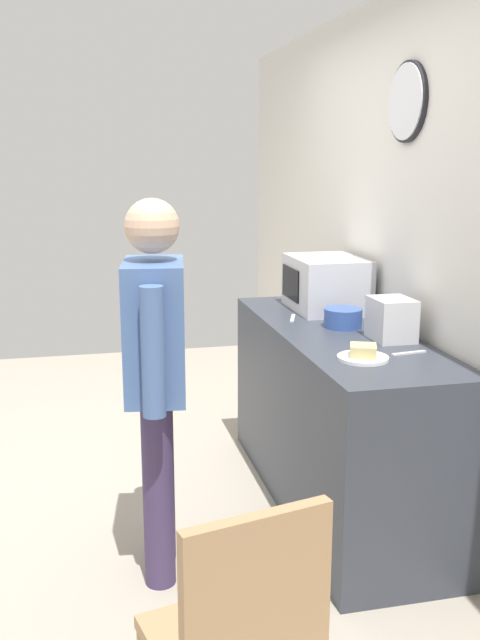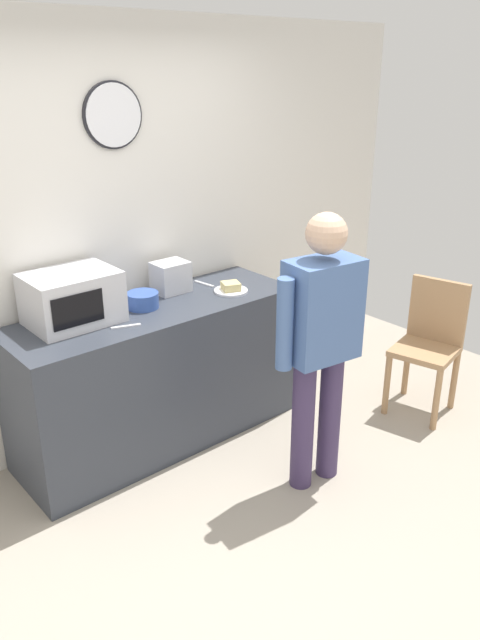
# 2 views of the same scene
# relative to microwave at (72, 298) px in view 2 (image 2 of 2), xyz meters

# --- Properties ---
(ground_plane) EXTENTS (6.00, 6.00, 0.00)m
(ground_plane) POSITION_rel_microwave_xyz_m (0.25, -1.32, -1.08)
(ground_plane) COLOR #9E9384
(back_wall) EXTENTS (5.40, 0.13, 2.60)m
(back_wall) POSITION_rel_microwave_xyz_m (0.25, 0.28, 0.22)
(back_wall) COLOR silver
(back_wall) RESTS_ON ground_plane
(kitchen_counter) EXTENTS (1.85, 0.62, 0.93)m
(kitchen_counter) POSITION_rel_microwave_xyz_m (0.48, -0.10, -0.61)
(kitchen_counter) COLOR #333842
(kitchen_counter) RESTS_ON ground_plane
(microwave) EXTENTS (0.50, 0.39, 0.30)m
(microwave) POSITION_rel_microwave_xyz_m (0.00, 0.00, 0.00)
(microwave) COLOR silver
(microwave) RESTS_ON kitchen_counter
(sandwich_plate) EXTENTS (0.22, 0.22, 0.07)m
(sandwich_plate) POSITION_rel_microwave_xyz_m (1.01, -0.19, -0.13)
(sandwich_plate) COLOR white
(sandwich_plate) RESTS_ON kitchen_counter
(salad_bowl) EXTENTS (0.19, 0.19, 0.10)m
(salad_bowl) POSITION_rel_microwave_xyz_m (0.43, -0.06, -0.10)
(salad_bowl) COLOR #33519E
(salad_bowl) RESTS_ON kitchen_counter
(toaster) EXTENTS (0.22, 0.18, 0.20)m
(toaster) POSITION_rel_microwave_xyz_m (0.72, 0.07, -0.05)
(toaster) COLOR silver
(toaster) RESTS_ON kitchen_counter
(fork_utensil) EXTENTS (0.05, 0.17, 0.01)m
(fork_utensil) POSITION_rel_microwave_xyz_m (0.98, 0.04, -0.15)
(fork_utensil) COLOR silver
(fork_utensil) RESTS_ON kitchen_counter
(spoon_utensil) EXTENTS (0.17, 0.08, 0.01)m
(spoon_utensil) POSITION_rel_microwave_xyz_m (0.19, -0.25, -0.15)
(spoon_utensil) COLOR silver
(spoon_utensil) RESTS_ON kitchen_counter
(person_standing) EXTENTS (0.59, 0.29, 1.62)m
(person_standing) POSITION_rel_microwave_xyz_m (0.93, -1.07, -0.14)
(person_standing) COLOR #3C2E52
(person_standing) RESTS_ON ground_plane
(wooden_chair) EXTENTS (0.48, 0.48, 0.94)m
(wooden_chair) POSITION_rel_microwave_xyz_m (2.15, -0.99, -0.56)
(wooden_chair) COLOR #A87F56
(wooden_chair) RESTS_ON ground_plane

